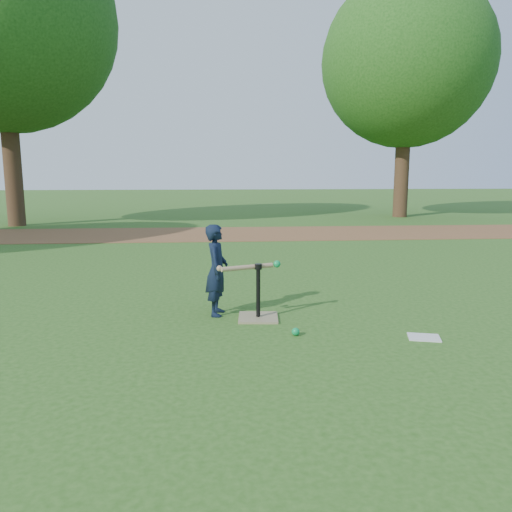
{
  "coord_description": "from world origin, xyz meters",
  "views": [
    {
      "loc": [
        -0.08,
        -5.38,
        1.6
      ],
      "look_at": [
        0.37,
        0.21,
        0.65
      ],
      "focal_mm": 35.0,
      "sensor_mm": 36.0,
      "label": 1
    }
  ],
  "objects": [
    {
      "name": "batting_tee",
      "position": [
        0.37,
        -0.09,
        0.11
      ],
      "size": [
        0.47,
        0.47,
        0.61
      ],
      "color": "#8A7E58",
      "rests_on": "ground"
    },
    {
      "name": "child",
      "position": [
        -0.08,
        0.11,
        0.51
      ],
      "size": [
        0.29,
        0.4,
        1.03
      ],
      "primitive_type": "imported",
      "rotation": [
        0.0,
        0.0,
        1.44
      ],
      "color": "black",
      "rests_on": "ground"
    },
    {
      "name": "wiffle_ball_ground",
      "position": [
        0.69,
        -0.7,
        0.04
      ],
      "size": [
        0.08,
        0.08,
        0.08
      ],
      "primitive_type": "sphere",
      "color": "#0C8E46",
      "rests_on": "ground"
    },
    {
      "name": "tree_right",
      "position": [
        6.5,
        12.0,
        5.29
      ],
      "size": [
        5.8,
        5.8,
        8.21
      ],
      "color": "#382316",
      "rests_on": "ground"
    },
    {
      "name": "tree_left",
      "position": [
        -6.0,
        10.0,
        5.87
      ],
      "size": [
        6.4,
        6.4,
        9.08
      ],
      "color": "#382316",
      "rests_on": "ground"
    },
    {
      "name": "dirt_strip",
      "position": [
        0.0,
        7.5,
        0.01
      ],
      "size": [
        24.0,
        3.0,
        0.01
      ],
      "primitive_type": "cube",
      "color": "brown",
      "rests_on": "ground"
    },
    {
      "name": "swing_action",
      "position": [
        0.29,
        -0.09,
        0.58
      ],
      "size": [
        0.71,
        0.29,
        0.08
      ],
      "color": "#A4825F",
      "rests_on": "ground"
    },
    {
      "name": "ground",
      "position": [
        0.0,
        0.0,
        0.0
      ],
      "size": [
        80.0,
        80.0,
        0.0
      ],
      "primitive_type": "plane",
      "color": "#285116",
      "rests_on": "ground"
    },
    {
      "name": "clipboard",
      "position": [
        1.93,
        -0.87,
        0.01
      ],
      "size": [
        0.35,
        0.3,
        0.01
      ],
      "primitive_type": "cube",
      "rotation": [
        0.0,
        0.0,
        -0.27
      ],
      "color": "silver",
      "rests_on": "ground"
    }
  ]
}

